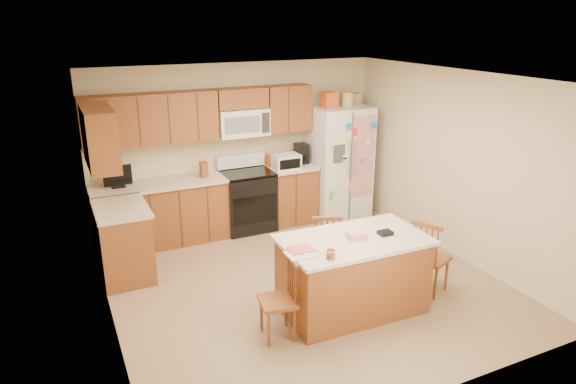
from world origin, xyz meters
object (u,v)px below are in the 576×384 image
refrigerator (339,161)px  windsor_chair_right (429,258)px  windsor_chair_left (280,300)px  island (352,274)px  windsor_chair_back (325,249)px  stove (247,199)px

refrigerator → windsor_chair_right: (-0.32, -2.67, -0.49)m
windsor_chair_left → island: bearing=7.1°
refrigerator → windsor_chair_left: (-2.30, -2.75, -0.51)m
windsor_chair_left → windsor_chair_back: windsor_chair_back is taller
island → windsor_chair_back: size_ratio=1.83×
windsor_chair_back → windsor_chair_right: bearing=-38.1°
island → windsor_chair_left: (-0.93, -0.12, -0.03)m
windsor_chair_back → stove: bearing=98.0°
stove → windsor_chair_left: 2.91m
windsor_chair_left → windsor_chair_right: (1.97, 0.08, 0.02)m
windsor_chair_left → refrigerator: bearing=50.2°
island → windsor_chair_left: size_ratio=1.90×
refrigerator → windsor_chair_right: 2.74m
stove → island: size_ratio=0.68×
windsor_chair_back → refrigerator: bearing=55.9°
refrigerator → windsor_chair_left: refrigerator is taller
stove → windsor_chair_left: (-0.72, -2.82, -0.06)m
stove → refrigerator: 1.63m
windsor_chair_left → windsor_chair_right: bearing=2.3°
windsor_chair_back → windsor_chair_right: windsor_chair_right is taller
island → windsor_chair_right: 1.04m
windsor_chair_back → island: bearing=-95.3°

